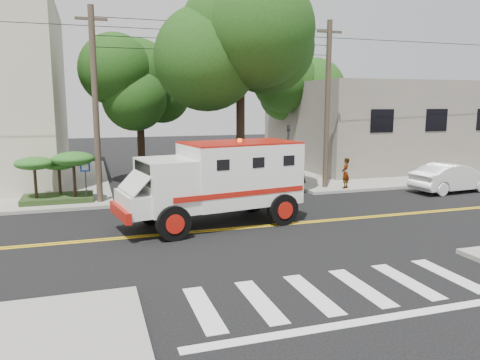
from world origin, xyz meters
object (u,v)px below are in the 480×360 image
object	(u,v)px
armored_truck	(219,178)
pedestrian_b	(299,167)
parked_sedan	(452,178)
pedestrian_a	(345,173)

from	to	relation	value
armored_truck	pedestrian_b	world-z (taller)	armored_truck
armored_truck	pedestrian_b	distance (m)	9.77
parked_sedan	pedestrian_b	size ratio (longest dim) A/B	2.55
parked_sedan	pedestrian_a	bearing A→B (deg)	64.33
parked_sedan	pedestrian_a	world-z (taller)	pedestrian_a
parked_sedan	pedestrian_a	size ratio (longest dim) A/B	2.85
parked_sedan	armored_truck	bearing A→B (deg)	95.68
pedestrian_b	armored_truck	bearing A→B (deg)	49.77
pedestrian_a	pedestrian_b	world-z (taller)	pedestrian_b
armored_truck	pedestrian_a	bearing A→B (deg)	19.26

